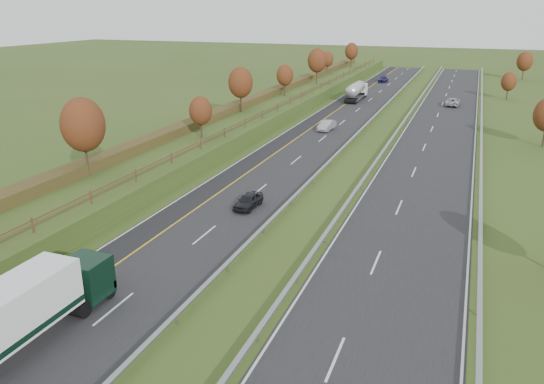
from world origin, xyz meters
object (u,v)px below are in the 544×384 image
Objects in this scene: car_dark_near at (248,201)px; car_oncoming at (453,102)px; road_tanker at (356,91)px; car_silver_mid at (327,125)px; car_small_far at (383,79)px.

car_dark_near is 0.76× the size of car_oncoming.
road_tanker is at bearing 0.85° from car_oncoming.
road_tanker is at bearing 98.57° from car_silver_mid.
car_silver_mid is 33.40m from car_oncoming.
road_tanker is 2.34× the size of car_small_far.
car_oncoming is at bearing 65.04° from car_silver_mid.
road_tanker is at bearing -91.28° from car_small_far.
car_oncoming is at bearing 79.46° from car_dark_near.
road_tanker reaches higher than car_dark_near.
car_oncoming is at bearing -0.89° from road_tanker.
car_silver_mid is (1.76, -29.19, -1.07)m from road_tanker.
car_silver_mid reaches higher than car_small_far.
car_oncoming is (16.75, 28.90, -0.01)m from car_silver_mid.
car_dark_near is 0.88× the size of car_silver_mid.
car_dark_near is at bearing -88.28° from car_small_far.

